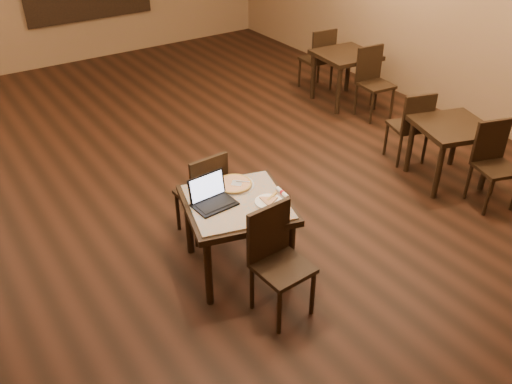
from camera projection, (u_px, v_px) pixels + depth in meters
ground at (202, 173)px, 6.75m from camera, size 10.00×10.00×0.00m
wall_right at (438, 5)px, 7.84m from camera, size 0.02×10.00×3.00m
tiled_table at (237, 210)px, 4.88m from camera, size 1.13×1.13×0.76m
chair_main_near at (276, 255)px, 4.50m from camera, size 0.45×0.45×0.99m
chair_main_far at (204, 191)px, 5.37m from camera, size 0.44×0.44×0.96m
laptop at (211, 196)px, 4.77m from camera, size 0.38×0.31×0.25m
plate at (269, 202)px, 4.80m from camera, size 0.25×0.25×0.01m
pizza_slice at (269, 200)px, 4.79m from camera, size 0.26×0.26×0.02m
pizza_pan at (234, 185)px, 5.04m from camera, size 0.38×0.38×0.01m
pizza_whole at (234, 184)px, 5.04m from camera, size 0.34×0.34×0.02m
spatula at (237, 183)px, 5.03m from camera, size 0.23×0.22×0.01m
napkin_roll at (282, 193)px, 4.90m from camera, size 0.05×0.18×0.04m
other_table_a at (345, 62)px, 8.29m from camera, size 0.92×0.92×0.79m
other_table_a_chair_near at (373, 78)px, 7.93m from camera, size 0.48×0.48×1.02m
other_table_a_chair_far at (319, 56)px, 8.75m from camera, size 0.48×0.48×1.02m
other_table_c at (451, 134)px, 6.28m from camera, size 0.99×0.99×0.74m
other_table_c_chair_near at (493, 159)px, 5.94m from camera, size 0.52×0.52×0.96m
other_table_c_chair_far at (412, 124)px, 6.70m from camera, size 0.52×0.52×0.96m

